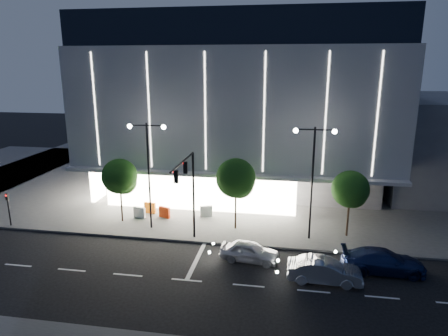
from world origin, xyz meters
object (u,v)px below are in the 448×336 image
at_px(barrier_a, 150,208).
at_px(barrier_b, 139,212).
at_px(car_third, 383,261).
at_px(barrier_d, 206,211).
at_px(street_lamp_west, 148,160).
at_px(barrier_c, 164,212).
at_px(tree_mid, 236,180).
at_px(tree_right, 350,191).
at_px(car_second, 324,271).
at_px(traffic_mast, 188,183).
at_px(tree_left, 120,178).
at_px(ped_signal_far, 8,206).
at_px(street_lamp_east, 313,167).
at_px(car_lead, 250,251).

bearing_deg(barrier_a, barrier_b, -102.60).
distance_m(car_third, barrier_d, 15.57).
relative_size(street_lamp_west, barrier_c, 8.18).
xyz_separation_m(tree_mid, barrier_b, (-8.81, 0.92, -3.68)).
height_order(tree_right, barrier_a, tree_right).
distance_m(car_second, barrier_a, 17.71).
bearing_deg(traffic_mast, barrier_b, 141.46).
height_order(street_lamp_west, tree_left, street_lamp_west).
bearing_deg(ped_signal_far, car_third, -5.43).
xyz_separation_m(car_second, barrier_c, (-13.29, 8.59, -0.12)).
relative_size(traffic_mast, street_lamp_east, 0.79).
height_order(street_lamp_east, tree_left, street_lamp_east).
relative_size(barrier_a, barrier_c, 1.00).
bearing_deg(barrier_c, ped_signal_far, -141.43).
bearing_deg(tree_right, ped_signal_far, -174.86).
xyz_separation_m(traffic_mast, barrier_c, (-3.60, 5.03, -4.38)).
height_order(ped_signal_far, tree_right, tree_right).
relative_size(tree_right, barrier_c, 5.01).
bearing_deg(street_lamp_west, barrier_a, 111.36).
relative_size(traffic_mast, car_third, 1.31).
bearing_deg(car_lead, barrier_a, 60.42).
relative_size(ped_signal_far, barrier_c, 2.73).
xyz_separation_m(street_lamp_east, tree_mid, (-5.97, 1.02, -1.62)).
bearing_deg(tree_left, barrier_a, 52.68).
bearing_deg(traffic_mast, barrier_d, 89.69).
xyz_separation_m(street_lamp_west, barrier_b, (-1.78, 1.94, -5.31)).
bearing_deg(car_third, barrier_b, 71.19).
bearing_deg(barrier_a, tree_mid, -6.36).
distance_m(street_lamp_east, barrier_b, 15.83).
bearing_deg(street_lamp_west, car_lead, -25.79).
bearing_deg(traffic_mast, ped_signal_far, 175.85).
distance_m(barrier_a, barrier_c, 1.89).
height_order(car_third, barrier_b, car_third).
distance_m(ped_signal_far, car_third, 29.80).
xyz_separation_m(car_lead, barrier_b, (-10.50, 6.15, -0.06)).
bearing_deg(tree_right, street_lamp_west, -176.36).
distance_m(traffic_mast, ped_signal_far, 16.35).
relative_size(barrier_b, barrier_c, 1.00).
distance_m(street_lamp_east, barrier_c, 13.88).
xyz_separation_m(street_lamp_east, ped_signal_far, (-25.00, -1.50, -4.07)).
xyz_separation_m(traffic_mast, barrier_b, (-5.78, 4.61, -4.38)).
height_order(tree_mid, barrier_d, tree_mid).
distance_m(street_lamp_west, car_second, 15.91).
height_order(street_lamp_west, barrier_a, street_lamp_west).
relative_size(car_lead, car_third, 0.78).
bearing_deg(tree_left, car_third, -14.52).
height_order(street_lamp_west, barrier_d, street_lamp_west).
bearing_deg(barrier_d, tree_right, -29.54).
relative_size(traffic_mast, tree_left, 1.24).
bearing_deg(car_second, street_lamp_west, 66.83).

